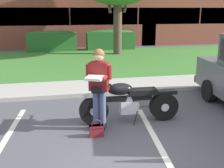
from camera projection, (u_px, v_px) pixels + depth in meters
ground_plane at (133, 146)px, 5.04m from camera, size 140.00×140.00×0.00m
curb_strip at (104, 93)px, 8.04m from camera, size 60.00×0.20×0.12m
concrete_walk at (99, 86)px, 8.85m from camera, size 60.00×1.50×0.08m
grass_lawn at (85, 61)px, 13.16m from camera, size 60.00×7.62×0.06m
stall_stripe_1 at (155, 139)px, 5.33m from camera, size 0.58×4.39×0.01m
motorcycle at (133, 101)px, 6.04m from camera, size 2.24×0.82×1.26m
rider_person at (99, 83)px, 5.49m from camera, size 0.58×0.66×1.70m
handbag at (96, 130)px, 5.41m from camera, size 0.28×0.13×0.36m
hedge_left at (52, 41)px, 16.13m from camera, size 2.87×0.90×1.24m
hedge_center_left at (110, 39)px, 16.80m from camera, size 2.93×0.90×1.24m
brick_building at (66, 16)px, 22.44m from camera, size 26.99×10.78×3.84m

